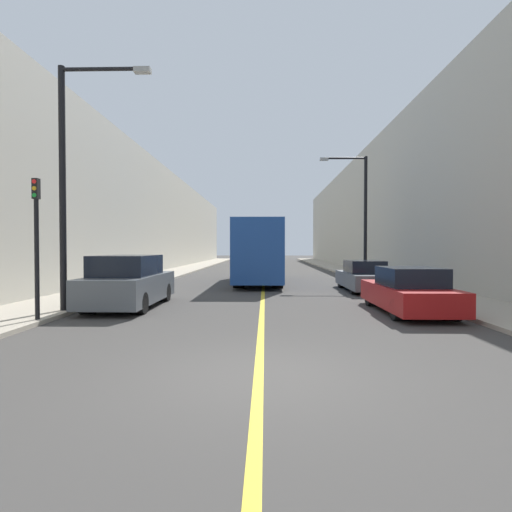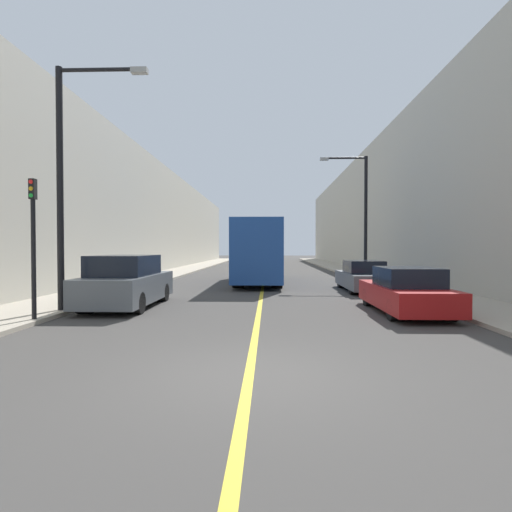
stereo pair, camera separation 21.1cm
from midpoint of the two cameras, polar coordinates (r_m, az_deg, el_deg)
The scene contains 13 objects.
ground_plane at distance 6.60m, azimuth -0.09°, elevation -16.95°, with size 200.00×200.00×0.00m, color #3F3D3A.
sidewalk_left at distance 37.09m, azimuth -9.82°, elevation -1.91°, with size 2.91×72.00×0.12m, color #A89E8C.
sidewalk_right at distance 37.00m, azimuth 12.88°, elevation -1.93°, with size 2.91×72.00×0.12m, color #A89E8C.
building_row_left at distance 37.97m, azimuth -14.98°, elevation 5.03°, with size 4.00×72.00×9.25m, color #B7B2A3.
building_row_right at distance 37.91m, azimuth 18.07°, elevation 6.13°, with size 4.00×72.00×10.72m, color #B7B2A3.
road_center_line at distance 36.32m, azimuth 1.51°, elevation -2.05°, with size 0.16×72.00×0.01m, color gold.
bus at distance 23.41m, azimuth 0.69°, elevation 0.71°, with size 2.54×10.00×3.49m.
parked_suv_left at distance 14.49m, azimuth -17.60°, elevation -3.69°, with size 2.02×4.80×1.80m.
car_right_near at distance 13.46m, azimuth 21.04°, elevation -4.85°, with size 1.87×4.61×1.44m.
car_right_mid at distance 19.61m, azimuth 15.29°, elevation -2.93°, with size 1.79×4.72×1.45m.
street_lamp_left at distance 13.79m, azimuth -24.84°, elevation 10.99°, with size 2.85×0.24×7.48m.
street_lamp_right at distance 24.93m, azimuth 15.05°, elevation 6.53°, with size 2.85×0.24×7.41m.
traffic_light at distance 12.26m, azimuth -28.78°, elevation 1.71°, with size 0.16×0.18×3.78m.
Camera 2 is at (0.32, -6.26, 2.05)m, focal length 28.00 mm.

